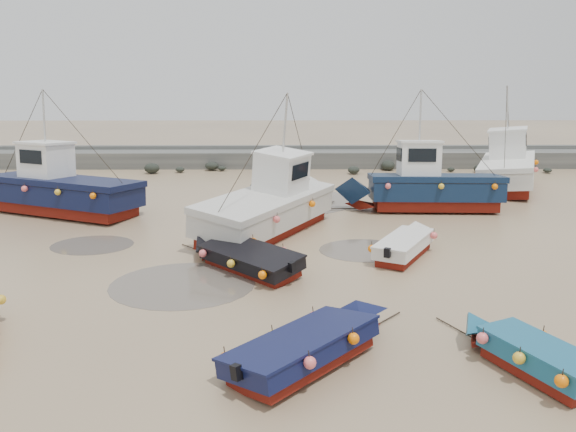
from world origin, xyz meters
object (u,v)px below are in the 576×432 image
(dinghy_2, at_px, (528,348))
(cabin_boat_3, at_px, (510,166))
(person, at_px, (254,219))
(cabin_boat_1, at_px, (272,203))
(cabin_boat_2, at_px, (424,185))
(cabin_boat_0, at_px, (53,188))
(dinghy_3, at_px, (407,242))
(dinghy_4, at_px, (245,255))
(dinghy_1, at_px, (314,342))

(dinghy_2, bearing_deg, cabin_boat_3, 42.39)
(person, bearing_deg, dinghy_2, 91.25)
(cabin_boat_1, height_order, cabin_boat_2, same)
(cabin_boat_0, xyz_separation_m, cabin_boat_2, (19.16, 0.38, 0.04))
(dinghy_3, height_order, cabin_boat_3, cabin_boat_3)
(dinghy_4, xyz_separation_m, person, (-0.04, 6.97, -0.54))
(cabin_boat_2, relative_size, cabin_boat_3, 0.99)
(dinghy_3, xyz_separation_m, dinghy_4, (-6.40, -1.48, -0.01))
(cabin_boat_1, bearing_deg, cabin_boat_3, 63.81)
(dinghy_1, xyz_separation_m, cabin_boat_2, (6.55, 15.69, 0.81))
(cabin_boat_1, relative_size, cabin_boat_2, 1.03)
(dinghy_1, bearing_deg, cabin_boat_0, 173.75)
(dinghy_2, bearing_deg, cabin_boat_1, 90.74)
(dinghy_4, xyz_separation_m, cabin_boat_0, (-10.38, 8.38, 0.76))
(dinghy_4, height_order, cabin_boat_1, cabin_boat_1)
(cabin_boat_1, distance_m, cabin_boat_3, 17.43)
(dinghy_4, bearing_deg, cabin_boat_1, 33.73)
(cabin_boat_2, height_order, cabin_boat_3, same)
(dinghy_1, relative_size, cabin_boat_2, 0.53)
(cabin_boat_1, bearing_deg, dinghy_1, -53.03)
(dinghy_1, xyz_separation_m, cabin_boat_0, (-12.60, 15.30, 0.76))
(dinghy_4, bearing_deg, dinghy_1, -117.89)
(dinghy_3, distance_m, cabin_boat_2, 7.70)
(cabin_boat_0, bearing_deg, dinghy_3, -89.84)
(dinghy_1, height_order, person, dinghy_1)
(dinghy_1, relative_size, person, 2.86)
(dinghy_3, bearing_deg, cabin_boat_2, 103.17)
(cabin_boat_0, height_order, cabin_boat_2, same)
(cabin_boat_1, bearing_deg, dinghy_2, -31.10)
(dinghy_2, relative_size, cabin_boat_0, 0.44)
(dinghy_2, relative_size, dinghy_4, 0.92)
(dinghy_2, bearing_deg, dinghy_3, 69.77)
(cabin_boat_0, height_order, cabin_boat_3, same)
(dinghy_4, xyz_separation_m, cabin_boat_2, (8.77, 8.76, 0.81))
(dinghy_3, relative_size, cabin_boat_3, 0.52)
(dinghy_3, distance_m, dinghy_4, 6.57)
(dinghy_1, distance_m, dinghy_2, 5.30)
(dinghy_1, bearing_deg, person, 143.50)
(dinghy_2, xyz_separation_m, dinghy_4, (-7.50, 7.33, -0.03))
(dinghy_1, xyz_separation_m, cabin_boat_1, (-1.29, 11.90, 0.77))
(dinghy_4, distance_m, person, 6.99)
(dinghy_1, xyz_separation_m, dinghy_3, (4.18, 8.40, 0.01))
(dinghy_3, height_order, cabin_boat_1, cabin_boat_1)
(cabin_boat_3, bearing_deg, dinghy_1, -98.02)
(dinghy_2, relative_size, person, 2.60)
(dinghy_3, height_order, person, dinghy_3)
(dinghy_1, height_order, dinghy_4, same)
(cabin_boat_1, bearing_deg, cabin_boat_0, -165.95)
(dinghy_1, bearing_deg, dinghy_2, 39.88)
(dinghy_3, bearing_deg, dinghy_2, -51.66)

